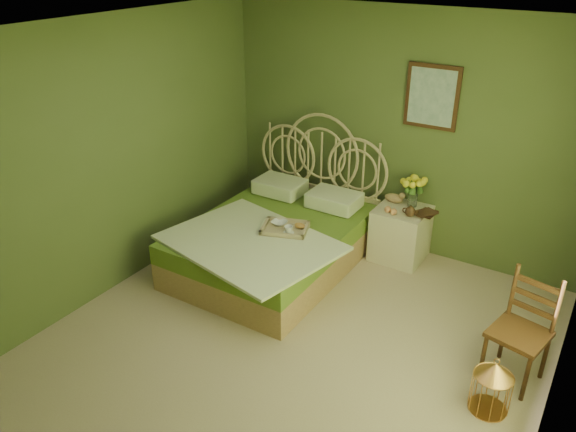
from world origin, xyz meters
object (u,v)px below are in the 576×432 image
Objects in this scene: nightstand at (402,228)px; chair at (523,321)px; birdcage at (491,387)px; bed at (275,238)px.

chair is (1.48, -1.25, 0.14)m from nightstand.
chair is at bearing 82.74° from birdcage.
nightstand is at bearing 128.77° from birdcage.
nightstand is 1.12× the size of chair.
bed is 2.50× the size of chair.
bed is at bearing 159.92° from birdcage.
bed is 5.28× the size of birdcage.
chair is at bearing -40.20° from nightstand.
bed is 1.37m from nightstand.
birdcage is at bearing -20.08° from bed.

